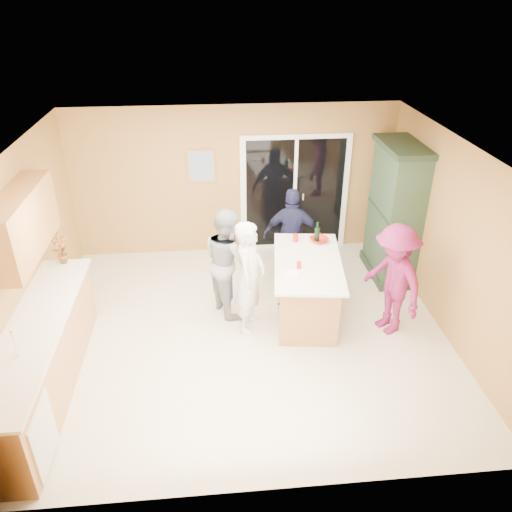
{
  "coord_description": "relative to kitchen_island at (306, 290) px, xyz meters",
  "views": [
    {
      "loc": [
        -0.39,
        -5.6,
        4.31
      ],
      "look_at": [
        0.15,
        0.1,
        1.15
      ],
      "focal_mm": 35.0,
      "sensor_mm": 36.0,
      "label": 1
    }
  ],
  "objects": [
    {
      "name": "floor",
      "position": [
        -0.9,
        -0.34,
        -0.42
      ],
      "size": [
        5.5,
        5.5,
        0.0
      ],
      "primitive_type": "plane",
      "color": "silver",
      "rests_on": "ground"
    },
    {
      "name": "ceiling",
      "position": [
        -0.9,
        -0.34,
        2.18
      ],
      "size": [
        5.5,
        5.0,
        0.1
      ],
      "primitive_type": "cube",
      "color": "white",
      "rests_on": "wall_back"
    },
    {
      "name": "wall_back",
      "position": [
        -0.9,
        2.16,
        0.88
      ],
      "size": [
        5.5,
        0.1,
        2.6
      ],
      "primitive_type": "cube",
      "color": "tan",
      "rests_on": "ground"
    },
    {
      "name": "wall_front",
      "position": [
        -0.9,
        -2.84,
        0.88
      ],
      "size": [
        5.5,
        0.1,
        2.6
      ],
      "primitive_type": "cube",
      "color": "tan",
      "rests_on": "ground"
    },
    {
      "name": "wall_left",
      "position": [
        -3.65,
        -0.34,
        0.88
      ],
      "size": [
        0.1,
        5.0,
        2.6
      ],
      "primitive_type": "cube",
      "color": "tan",
      "rests_on": "ground"
    },
    {
      "name": "wall_right",
      "position": [
        1.85,
        -0.34,
        0.88
      ],
      "size": [
        0.1,
        5.0,
        2.6
      ],
      "primitive_type": "cube",
      "color": "tan",
      "rests_on": "ground"
    },
    {
      "name": "left_cabinet_run",
      "position": [
        -3.35,
        -1.39,
        0.04
      ],
      "size": [
        0.65,
        3.05,
        1.24
      ],
      "color": "#C1844B",
      "rests_on": "floor"
    },
    {
      "name": "upper_cabinets",
      "position": [
        -3.48,
        -0.54,
        1.45
      ],
      "size": [
        0.35,
        1.6,
        0.75
      ],
      "primitive_type": "cube",
      "color": "#C1844B",
      "rests_on": "wall_left"
    },
    {
      "name": "sliding_door",
      "position": [
        0.15,
        2.12,
        0.63
      ],
      "size": [
        1.9,
        0.07,
        2.1
      ],
      "color": "white",
      "rests_on": "floor"
    },
    {
      "name": "framed_picture",
      "position": [
        -1.45,
        2.14,
        1.18
      ],
      "size": [
        0.46,
        0.04,
        0.56
      ],
      "color": "tan",
      "rests_on": "wall_back"
    },
    {
      "name": "kitchen_island",
      "position": [
        0.0,
        0.0,
        0.0
      ],
      "size": [
        1.14,
        1.81,
        0.9
      ],
      "rotation": [
        0.0,
        0.0,
        -0.13
      ],
      "color": "#C1844B",
      "rests_on": "floor"
    },
    {
      "name": "green_hutch",
      "position": [
        1.59,
        1.06,
        0.66
      ],
      "size": [
        0.64,
        1.21,
        2.22
      ],
      "color": "#1D3020",
      "rests_on": "floor"
    },
    {
      "name": "woman_white",
      "position": [
        -0.83,
        -0.23,
        0.4
      ],
      "size": [
        0.58,
        0.7,
        1.64
      ],
      "primitive_type": "imported",
      "rotation": [
        0.0,
        0.0,
        1.2
      ],
      "color": "silver",
      "rests_on": "floor"
    },
    {
      "name": "woman_grey",
      "position": [
        -1.11,
        0.27,
        0.38
      ],
      "size": [
        0.87,
        0.96,
        1.61
      ],
      "primitive_type": "imported",
      "rotation": [
        0.0,
        0.0,
        1.98
      ],
      "color": "#9B9A9D",
      "rests_on": "floor"
    },
    {
      "name": "woman_navy",
      "position": [
        -0.06,
        1.03,
        0.36
      ],
      "size": [
        0.97,
        0.53,
        1.56
      ],
      "primitive_type": "imported",
      "rotation": [
        0.0,
        0.0,
        2.97
      ],
      "color": "#1B1D3B",
      "rests_on": "floor"
    },
    {
      "name": "woman_magenta",
      "position": [
        1.08,
        -0.45,
        0.38
      ],
      "size": [
        0.92,
        1.18,
        1.6
      ],
      "primitive_type": "imported",
      "rotation": [
        0.0,
        0.0,
        -1.22
      ],
      "color": "#7C1B55",
      "rests_on": "floor"
    },
    {
      "name": "serving_bowl",
      "position": [
        0.27,
        0.57,
        0.51
      ],
      "size": [
        0.34,
        0.34,
        0.06
      ],
      "primitive_type": "imported",
      "rotation": [
        0.0,
        0.0,
        0.42
      ],
      "color": "red",
      "rests_on": "kitchen_island"
    },
    {
      "name": "tulip_vase",
      "position": [
        -3.35,
        0.18,
        0.74
      ],
      "size": [
        0.28,
        0.23,
        0.44
      ],
      "primitive_type": "imported",
      "rotation": [
        0.0,
        0.0,
        0.39
      ],
      "color": "red",
      "rests_on": "left_cabinet_run"
    },
    {
      "name": "tumbler_near",
      "position": [
        -0.16,
        -0.18,
        0.52
      ],
      "size": [
        0.08,
        0.08,
        0.09
      ],
      "primitive_type": "cylinder",
      "rotation": [
        0.0,
        0.0,
        0.24
      ],
      "color": "red",
      "rests_on": "kitchen_island"
    },
    {
      "name": "tumbler_far",
      "position": [
        -0.08,
        0.61,
        0.54
      ],
      "size": [
        0.11,
        0.11,
        0.12
      ],
      "primitive_type": "cylinder",
      "rotation": [
        0.0,
        0.0,
        -0.35
      ],
      "color": "red",
      "rests_on": "kitchen_island"
    },
    {
      "name": "wine_bottle",
      "position": [
        0.23,
        0.55,
        0.61
      ],
      "size": [
        0.08,
        0.08,
        0.33
      ],
      "rotation": [
        0.0,
        0.0,
        0.13
      ],
      "color": "black",
      "rests_on": "kitchen_island"
    },
    {
      "name": "white_plate",
      "position": [
        -0.28,
        -0.34,
        0.48
      ],
      "size": [
        0.27,
        0.27,
        0.01
      ],
      "primitive_type": "cylinder",
      "rotation": [
        0.0,
        0.0,
        0.41
      ],
      "color": "white",
      "rests_on": "kitchen_island"
    }
  ]
}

